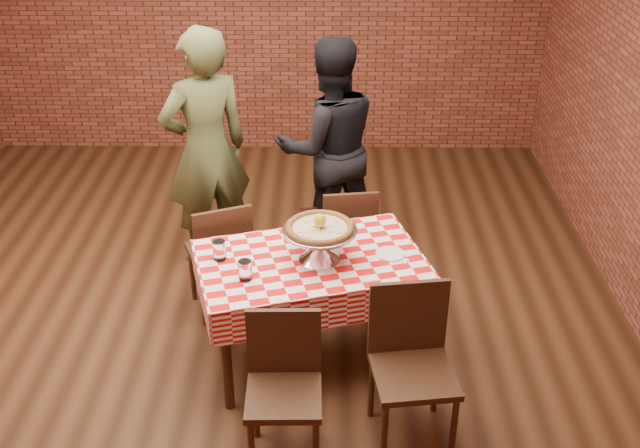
# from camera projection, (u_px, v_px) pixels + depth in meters

# --- Properties ---
(ground) EXTENTS (6.00, 6.00, 0.00)m
(ground) POSITION_uv_depth(u_px,v_px,m) (234.00, 319.00, 5.31)
(ground) COLOR black
(ground) RESTS_ON ground
(back_wall) EXTENTS (5.50, 0.00, 5.50)m
(back_wall) POSITION_uv_depth(u_px,v_px,m) (260.00, 7.00, 7.22)
(back_wall) COLOR brown
(back_wall) RESTS_ON ground
(table) EXTENTS (1.50, 1.13, 0.75)m
(table) POSITION_uv_depth(u_px,v_px,m) (311.00, 310.00, 4.77)
(table) COLOR #422513
(table) RESTS_ON ground
(tablecloth) EXTENTS (1.54, 1.17, 0.23)m
(tablecloth) POSITION_uv_depth(u_px,v_px,m) (310.00, 274.00, 4.64)
(tablecloth) COLOR red
(tablecloth) RESTS_ON table
(pizza_stand) EXTENTS (0.48, 0.48, 0.20)m
(pizza_stand) POSITION_uv_depth(u_px,v_px,m) (320.00, 244.00, 4.53)
(pizza_stand) COLOR silver
(pizza_stand) RESTS_ON tablecloth
(pizza) EXTENTS (0.43, 0.43, 0.03)m
(pizza) POSITION_uv_depth(u_px,v_px,m) (320.00, 228.00, 4.48)
(pizza) COLOR beige
(pizza) RESTS_ON pizza_stand
(lemon) EXTENTS (0.08, 0.08, 0.09)m
(lemon) POSITION_uv_depth(u_px,v_px,m) (320.00, 221.00, 4.45)
(lemon) COLOR yellow
(lemon) RESTS_ON pizza
(water_glass_left) EXTENTS (0.10, 0.10, 0.12)m
(water_glass_left) POSITION_uv_depth(u_px,v_px,m) (245.00, 270.00, 4.35)
(water_glass_left) COLOR white
(water_glass_left) RESTS_ON tablecloth
(water_glass_right) EXTENTS (0.10, 0.10, 0.12)m
(water_glass_right) POSITION_uv_depth(u_px,v_px,m) (219.00, 250.00, 4.54)
(water_glass_right) COLOR white
(water_glass_right) RESTS_ON tablecloth
(side_plate) EXTENTS (0.22, 0.22, 0.01)m
(side_plate) POSITION_uv_depth(u_px,v_px,m) (390.00, 254.00, 4.61)
(side_plate) COLOR white
(side_plate) RESTS_ON tablecloth
(sweetener_packet_a) EXTENTS (0.06, 0.06, 0.00)m
(sweetener_packet_a) POSITION_uv_depth(u_px,v_px,m) (405.00, 261.00, 4.55)
(sweetener_packet_a) COLOR white
(sweetener_packet_a) RESTS_ON tablecloth
(sweetener_packet_b) EXTENTS (0.06, 0.05, 0.00)m
(sweetener_packet_b) POSITION_uv_depth(u_px,v_px,m) (414.00, 254.00, 4.62)
(sweetener_packet_b) COLOR white
(sweetener_packet_b) RESTS_ON tablecloth
(condiment_caddy) EXTENTS (0.12, 0.10, 0.16)m
(condiment_caddy) POSITION_uv_depth(u_px,v_px,m) (309.00, 222.00, 4.82)
(condiment_caddy) COLOR silver
(condiment_caddy) RESTS_ON tablecloth
(chair_near_left) EXTENTS (0.40, 0.40, 0.87)m
(chair_near_left) POSITION_uv_depth(u_px,v_px,m) (284.00, 398.00, 3.98)
(chair_near_left) COLOR #422513
(chair_near_left) RESTS_ON ground
(chair_near_right) EXTENTS (0.49, 0.49, 0.92)m
(chair_near_right) POSITION_uv_depth(u_px,v_px,m) (414.00, 373.00, 4.11)
(chair_near_right) COLOR #422513
(chair_near_right) RESTS_ON ground
(chair_far_left) EXTENTS (0.51, 0.51, 0.87)m
(chair_far_left) POSITION_uv_depth(u_px,v_px,m) (219.00, 254.00, 5.23)
(chair_far_left) COLOR #422513
(chair_far_left) RESTS_ON ground
(chair_far_right) EXTENTS (0.43, 0.43, 0.86)m
(chair_far_right) POSITION_uv_depth(u_px,v_px,m) (346.00, 236.00, 5.47)
(chair_far_right) COLOR #422513
(chair_far_right) RESTS_ON ground
(diner_olive) EXTENTS (0.80, 0.72, 1.85)m
(diner_olive) POSITION_uv_depth(u_px,v_px,m) (206.00, 150.00, 5.58)
(diner_olive) COLOR #4A532C
(diner_olive) RESTS_ON ground
(diner_black) EXTENTS (0.97, 0.84, 1.71)m
(diner_black) POSITION_uv_depth(u_px,v_px,m) (329.00, 147.00, 5.80)
(diner_black) COLOR black
(diner_black) RESTS_ON ground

